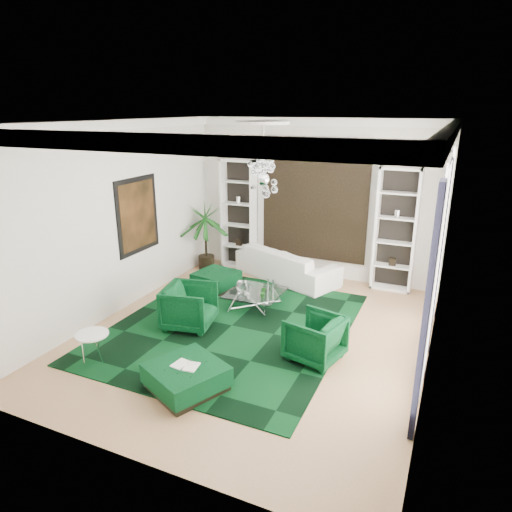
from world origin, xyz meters
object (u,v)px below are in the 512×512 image
at_px(ottoman_side, 216,280).
at_px(armchair_right, 315,338).
at_px(ottoman_front, 187,378).
at_px(palm, 205,228).
at_px(sofa, 287,264).
at_px(armchair_left, 189,306).
at_px(side_table, 94,348).
at_px(coffee_table, 255,300).

bearing_deg(ottoman_side, armchair_right, -34.89).
distance_m(ottoman_front, palm, 5.41).
distance_m(sofa, armchair_left, 3.28).
distance_m(ottoman_side, side_table, 3.70).
height_order(sofa, palm, palm).
relative_size(armchair_left, armchair_right, 1.08).
xyz_separation_m(sofa, palm, (-2.14, -0.20, 0.72)).
relative_size(ottoman_front, palm, 0.45).
height_order(armchair_right, coffee_table, armchair_right).
distance_m(coffee_table, ottoman_side, 1.45).
relative_size(sofa, armchair_right, 3.10).
bearing_deg(armchair_left, sofa, -25.54).
xyz_separation_m(armchair_left, coffee_table, (0.80, 1.28, -0.23)).
bearing_deg(ottoman_side, coffee_table, -26.94).
bearing_deg(palm, ottoman_side, -50.41).
distance_m(sofa, palm, 2.27).
bearing_deg(armchair_right, palm, -115.74).
distance_m(armchair_left, armchair_right, 2.53).
relative_size(armchair_left, side_table, 1.72).
relative_size(armchair_right, coffee_table, 0.79).
distance_m(side_table, palm, 4.84).
height_order(armchair_right, palm, palm).
height_order(coffee_table, ottoman_front, ottoman_front).
bearing_deg(ottoman_front, palm, 116.79).
height_order(coffee_table, side_table, side_table).
bearing_deg(palm, side_table, -82.73).
bearing_deg(sofa, ottoman_front, 115.46).
distance_m(sofa, ottoman_side, 1.79).
distance_m(ottoman_front, side_table, 1.80).
bearing_deg(coffee_table, ottoman_front, -85.30).
height_order(sofa, side_table, sofa).
xyz_separation_m(ottoman_front, palm, (-2.40, 4.76, 0.91)).
bearing_deg(side_table, sofa, 72.70).
distance_m(coffee_table, side_table, 3.41).
bearing_deg(ottoman_front, ottoman_side, 112.53).
bearing_deg(side_table, ottoman_side, 86.01).
relative_size(armchair_left, palm, 0.41).
xyz_separation_m(armchair_left, armchair_right, (2.52, -0.17, -0.03)).
bearing_deg(side_table, ottoman_front, -0.91).
xyz_separation_m(sofa, coffee_table, (0.01, -1.90, -0.20)).
height_order(armchair_left, ottoman_front, armchair_left).
distance_m(armchair_right, ottoman_side, 3.68).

